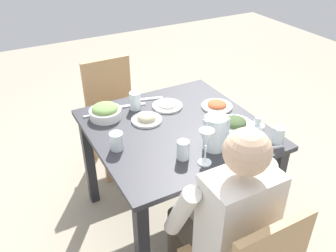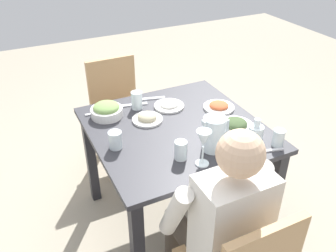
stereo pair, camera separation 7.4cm
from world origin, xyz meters
TOP-DOWN VIEW (x-y plane):
  - ground_plane at (0.00, 0.00)m, footprint 8.00×8.00m
  - dining_table at (0.00, 0.00)m, footprint 0.97×0.97m
  - chair_far at (-0.09, 0.83)m, footprint 0.40×0.40m
  - diner_near at (-0.10, -0.63)m, footprint 0.48×0.53m
  - water_pitcher at (0.08, -0.28)m, footprint 0.16×0.12m
  - salad_bowl at (-0.32, 0.30)m, footprint 0.19×0.19m
  - plate_beans at (-0.12, 0.14)m, footprint 0.18×0.18m
  - plate_rice_curry at (0.35, 0.08)m, footprint 0.20×0.20m
  - plate_dolmas at (0.31, -0.15)m, footprint 0.22×0.22m
  - plate_yoghurt at (0.07, 0.24)m, footprint 0.19×0.19m
  - water_glass_center at (0.16, -0.41)m, footprint 0.07×0.07m
  - water_glass_by_pitcher at (0.41, -0.40)m, footprint 0.06×0.06m
  - water_glass_near_left at (-0.38, -0.04)m, footprint 0.07×0.07m
  - water_glass_near_right at (-0.12, -0.28)m, footprint 0.07×0.07m
  - water_glass_far_right at (-0.12, 0.31)m, footprint 0.07×0.07m
  - wine_glass at (-0.04, -0.36)m, footprint 0.08×0.08m
  - oil_carafe at (0.29, -0.35)m, footprint 0.08×0.08m
  - salt_shaker at (-0.06, -0.22)m, footprint 0.03×0.03m
  - fork_near at (-0.12, 0.35)m, footprint 0.17×0.06m
  - knife_near at (-0.35, 0.35)m, footprint 0.19×0.03m
  - fork_far at (0.02, 0.38)m, footprint 0.17×0.07m
  - knife_far at (0.32, -0.42)m, footprint 0.18×0.07m

SIDE VIEW (x-z plane):
  - ground_plane at x=0.00m, z-range 0.00..0.00m
  - chair_far at x=-0.09m, z-range 0.05..0.90m
  - diner_near at x=-0.10m, z-range 0.05..1.20m
  - dining_table at x=0.00m, z-range 0.26..0.99m
  - fork_near at x=-0.12m, z-range 0.74..0.75m
  - knife_near at x=-0.35m, z-range 0.74..0.75m
  - fork_far at x=0.02m, z-range 0.74..0.75m
  - knife_far at x=0.32m, z-range 0.74..0.75m
  - plate_yoghurt at x=0.07m, z-range 0.73..0.77m
  - plate_rice_curry at x=0.35m, z-range 0.73..0.77m
  - plate_beans at x=-0.12m, z-range 0.73..0.78m
  - plate_dolmas at x=0.31m, z-range 0.73..0.78m
  - salt_shaker at x=-0.06m, z-range 0.74..0.79m
  - salad_bowl at x=-0.32m, z-range 0.73..0.83m
  - water_glass_by_pitcher at x=0.41m, z-range 0.74..0.83m
  - water_glass_near_left at x=-0.38m, z-range 0.74..0.83m
  - water_glass_near_right at x=-0.12m, z-range 0.74..0.84m
  - water_glass_far_right at x=-0.12m, z-range 0.74..0.85m
  - oil_carafe at x=0.29m, z-range 0.71..0.88m
  - water_glass_center at x=0.16m, z-range 0.74..0.85m
  - water_pitcher at x=0.08m, z-range 0.74..0.93m
  - wine_glass at x=-0.04m, z-range 0.78..0.98m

